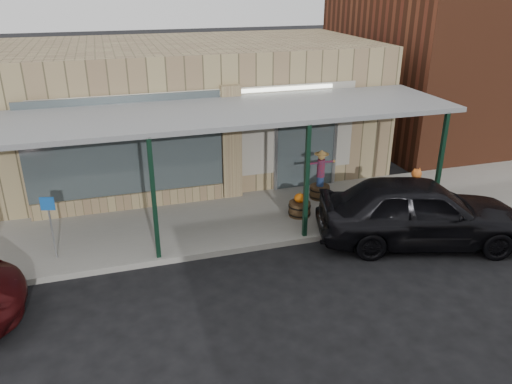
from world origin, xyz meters
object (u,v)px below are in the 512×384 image
object	(u,v)px
handicap_sign	(50,219)
parked_sedan	(420,211)
barrel_scarecrow	(320,182)
barrel_pumpkin	(300,207)

from	to	relation	value
handicap_sign	parked_sedan	world-z (taller)	parked_sedan
barrel_scarecrow	barrel_pumpkin	size ratio (longest dim) A/B	2.14
parked_sedan	handicap_sign	bearing A→B (deg)	96.51
barrel_scarecrow	handicap_sign	xyz separation A→B (m)	(-7.14, -1.37, 0.48)
barrel_scarecrow	parked_sedan	distance (m)	3.19
handicap_sign	barrel_scarecrow	bearing A→B (deg)	24.69
barrel_scarecrow	handicap_sign	distance (m)	7.29
barrel_scarecrow	parked_sedan	xyz separation A→B (m)	(1.36, -2.89, 0.20)
barrel_pumpkin	handicap_sign	distance (m)	6.21
handicap_sign	parked_sedan	distance (m)	8.64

